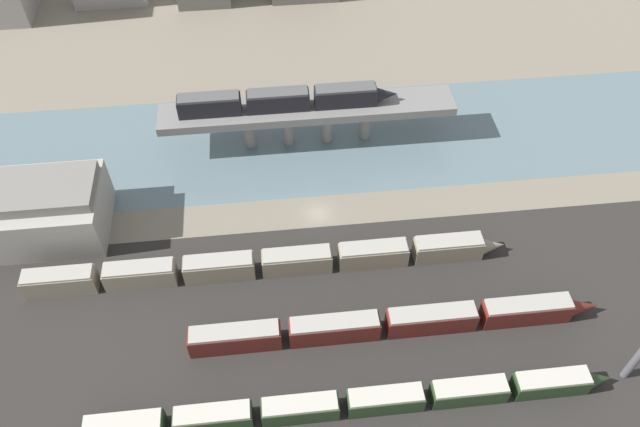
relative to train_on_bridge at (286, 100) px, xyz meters
name	(u,v)px	position (x,y,z in m)	size (l,w,h in m)	color
ground_plane	(318,213)	(3.77, -18.17, -10.05)	(400.00, 400.00, 0.00)	#756B5B
railbed_yard	(336,339)	(3.77, -42.17, -10.05)	(280.00, 42.00, 0.01)	#282623
river_water	(308,141)	(3.77, 0.00, -10.05)	(320.00, 28.50, 0.01)	slate
bridge	(307,113)	(3.77, 0.00, -3.29)	(52.83, 7.05, 8.24)	slate
train_on_bridge	(286,100)	(0.00, 0.00, 0.00)	(38.62, 3.01, 3.73)	black
train_yard_near	(353,403)	(4.67, -52.83, -8.35)	(69.57, 2.81, 3.47)	#23381E
train_yard_mid	(393,323)	(12.04, -41.72, -8.04)	(59.37, 2.94, 4.10)	#5B1E19
train_yard_far	(267,264)	(-5.37, -29.23, -8.07)	(74.00, 3.03, 4.03)	gray
warehouse_building	(10,212)	(-45.30, -16.77, -5.25)	(29.27, 13.99, 10.11)	#9E998E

